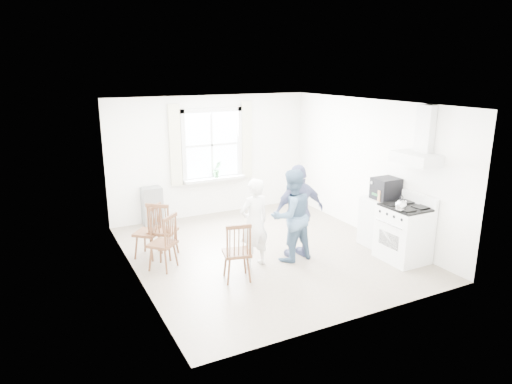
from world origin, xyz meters
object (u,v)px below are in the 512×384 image
(gas_stove, at_px, (404,233))
(windsor_chair_a, at_px, (167,236))
(windsor_chair_b, at_px, (238,246))
(person_right, at_px, (299,212))
(person_mid, at_px, (291,216))
(person_left, at_px, (254,223))
(windsor_chair_c, at_px, (152,225))
(low_cabinet, at_px, (378,222))
(stereo_stack, at_px, (386,189))

(gas_stove, xyz_separation_m, windsor_chair_a, (-3.65, 1.42, 0.09))
(windsor_chair_b, bearing_deg, windsor_chair_a, 131.27)
(windsor_chair_b, xyz_separation_m, person_right, (1.33, 0.42, 0.23))
(person_mid, bearing_deg, person_left, -8.90)
(windsor_chair_a, bearing_deg, windsor_chair_c, 98.10)
(low_cabinet, bearing_deg, stereo_stack, -61.39)
(low_cabinet, relative_size, windsor_chair_a, 0.96)
(windsor_chair_c, bearing_deg, person_right, -26.35)
(windsor_chair_a, bearing_deg, low_cabinet, -10.97)
(stereo_stack, height_order, person_left, person_left)
(windsor_chair_b, bearing_deg, person_mid, 18.13)
(low_cabinet, height_order, stereo_stack, stereo_stack)
(gas_stove, distance_m, windsor_chair_c, 4.24)
(windsor_chair_a, xyz_separation_m, person_mid, (1.96, -0.55, 0.21))
(gas_stove, height_order, low_cabinet, gas_stove)
(windsor_chair_b, bearing_deg, stereo_stack, 2.42)
(gas_stove, distance_m, low_cabinet, 0.70)
(windsor_chair_c, bearing_deg, windsor_chair_a, -81.90)
(person_left, bearing_deg, windsor_chair_b, 31.89)
(windsor_chair_c, distance_m, person_left, 1.77)
(low_cabinet, xyz_separation_m, windsor_chair_b, (-2.90, -0.20, 0.13))
(person_left, bearing_deg, windsor_chair_a, -30.43)
(stereo_stack, height_order, windsor_chair_c, stereo_stack)
(gas_stove, bearing_deg, low_cabinet, 84.32)
(windsor_chair_b, distance_m, windsor_chair_c, 1.77)
(person_right, bearing_deg, person_mid, 14.44)
(windsor_chair_c, relative_size, person_right, 0.59)
(gas_stove, bearing_deg, windsor_chair_b, 170.07)
(windsor_chair_b, height_order, person_mid, person_mid)
(person_mid, distance_m, person_right, 0.19)
(windsor_chair_a, height_order, person_mid, person_mid)
(windsor_chair_a, xyz_separation_m, windsor_chair_b, (0.81, -0.92, 0.01))
(low_cabinet, height_order, windsor_chair_a, windsor_chair_a)
(low_cabinet, height_order, windsor_chair_b, windsor_chair_b)
(person_right, bearing_deg, gas_stove, 148.48)
(gas_stove, distance_m, person_right, 1.79)
(stereo_stack, xyz_separation_m, windsor_chair_a, (-3.76, 0.80, -0.52))
(windsor_chair_b, height_order, windsor_chair_c, windsor_chair_c)
(person_mid, height_order, person_right, person_right)
(gas_stove, xyz_separation_m, windsor_chair_c, (-3.73, 2.02, 0.10))
(person_mid, bearing_deg, windsor_chair_c, -34.26)
(stereo_stack, bearing_deg, person_right, 169.56)
(stereo_stack, xyz_separation_m, windsor_chair_c, (-3.84, 1.40, -0.51))
(person_right, bearing_deg, low_cabinet, 171.96)
(person_right, bearing_deg, windsor_chair_c, -26.46)
(gas_stove, xyz_separation_m, person_right, (-1.51, 0.92, 0.33))
(windsor_chair_a, relative_size, person_mid, 0.60)
(stereo_stack, distance_m, windsor_chair_c, 4.12)
(windsor_chair_b, bearing_deg, person_right, 17.66)
(windsor_chair_c, distance_m, person_mid, 2.36)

